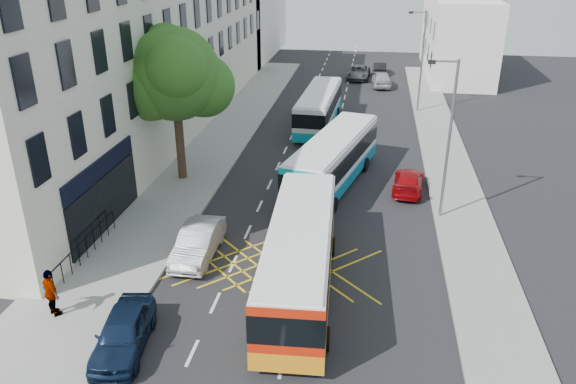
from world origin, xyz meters
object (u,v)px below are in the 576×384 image
at_px(street_tree, 174,75).
at_px(parked_car_silver, 198,242).
at_px(distant_car_dark, 380,68).
at_px(pedestrian_far, 51,293).
at_px(parked_car_blue, 123,332).
at_px(distant_car_silver, 382,79).
at_px(bus_mid, 333,160).
at_px(distant_car_grey, 358,72).
at_px(red_hatchback, 408,181).
at_px(lamp_near, 448,133).
at_px(lamp_far, 421,56).
at_px(bus_near, 300,256).
at_px(bus_far, 319,108).

distance_m(street_tree, parked_car_silver, 10.82).
distance_m(distant_car_dark, pedestrian_far, 47.08).
relative_size(parked_car_blue, distant_car_silver, 0.93).
bearing_deg(bus_mid, parked_car_silver, -106.87).
height_order(distant_car_grey, pedestrian_far, pedestrian_far).
bearing_deg(red_hatchback, bus_mid, 3.72).
height_order(lamp_near, parked_car_silver, lamp_near).
bearing_deg(bus_mid, lamp_far, 84.57).
bearing_deg(distant_car_dark, distant_car_grey, 51.75).
bearing_deg(bus_near, distant_car_silver, 82.07).
xyz_separation_m(street_tree, distant_car_grey, (9.45, 28.85, -5.63)).
height_order(street_tree, distant_car_dark, street_tree).
xyz_separation_m(bus_near, distant_car_grey, (0.96, 39.39, -0.93)).
bearing_deg(bus_far, street_tree, -118.27).
distance_m(lamp_near, distant_car_dark, 35.03).
height_order(street_tree, parked_car_blue, street_tree).
bearing_deg(distant_car_silver, bus_mid, 79.74).
relative_size(parked_car_silver, red_hatchback, 1.06).
height_order(parked_car_blue, pedestrian_far, pedestrian_far).
xyz_separation_m(parked_car_blue, parked_car_silver, (0.70, 6.52, 0.02)).
distance_m(bus_near, bus_far, 22.33).
distance_m(distant_car_grey, distant_car_dark, 3.58).
bearing_deg(bus_far, parked_car_silver, -96.94).
bearing_deg(lamp_near, red_hatchback, 112.44).
bearing_deg(distant_car_grey, bus_near, -88.84).
xyz_separation_m(lamp_far, red_hatchback, (-1.38, -16.66, -4.02)).
bearing_deg(distant_car_silver, bus_near, 80.94).
bearing_deg(parked_car_silver, red_hatchback, 42.50).
bearing_deg(lamp_far, street_tree, -130.81).
relative_size(street_tree, bus_mid, 0.81).
relative_size(bus_mid, parked_car_silver, 2.49).
relative_size(bus_far, distant_car_grey, 2.14).
xyz_separation_m(parked_car_silver, distant_car_grey, (5.84, 37.39, -0.06)).
bearing_deg(distant_car_dark, bus_near, 84.87).
bearing_deg(bus_far, distant_car_dark, 79.64).
distance_m(red_hatchback, distant_car_dark, 31.37).
height_order(street_tree, bus_mid, street_tree).
bearing_deg(bus_mid, pedestrian_far, -109.52).
bearing_deg(distant_car_silver, red_hatchback, 89.57).
height_order(bus_near, pedestrian_far, bus_near).
xyz_separation_m(lamp_far, bus_mid, (-5.73, -16.49, -3.06)).
relative_size(red_hatchback, distant_car_silver, 0.94).
bearing_deg(lamp_far, red_hatchback, -94.73).
height_order(red_hatchback, distant_car_silver, distant_car_silver).
height_order(red_hatchback, distant_car_grey, distant_car_grey).
xyz_separation_m(street_tree, distant_car_dark, (11.63, 31.70, -5.67)).
bearing_deg(lamp_near, pedestrian_far, -144.39).
bearing_deg(parked_car_blue, red_hatchback, 48.00).
relative_size(street_tree, bus_near, 0.81).
height_order(lamp_far, bus_far, lamp_far).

